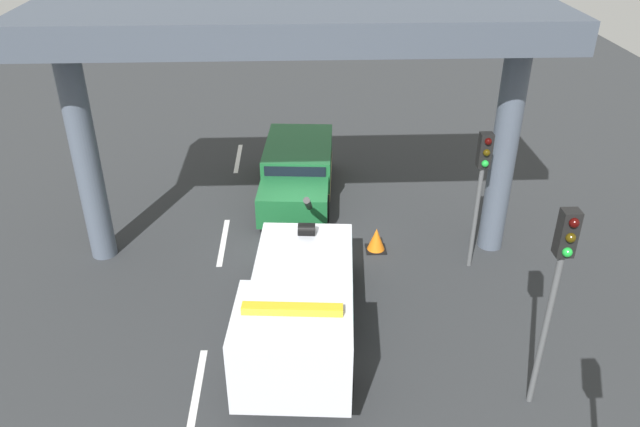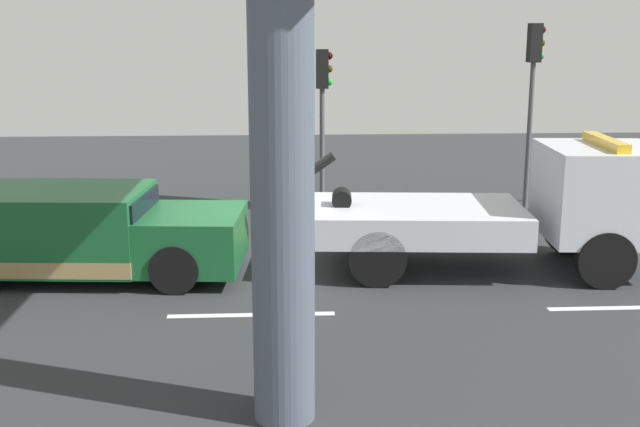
# 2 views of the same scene
# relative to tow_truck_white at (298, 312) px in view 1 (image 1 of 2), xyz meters

# --- Properties ---
(ground_plane) EXTENTS (60.00, 40.00, 0.10)m
(ground_plane) POSITION_rel_tow_truck_white_xyz_m (-4.91, 0.06, -1.25)
(ground_plane) COLOR #2D3033
(lane_stripe_west) EXTENTS (2.60, 0.16, 0.01)m
(lane_stripe_west) POSITION_rel_tow_truck_white_xyz_m (-10.91, -2.18, -1.20)
(lane_stripe_west) COLOR silver
(lane_stripe_west) RESTS_ON ground
(lane_stripe_mid) EXTENTS (2.60, 0.16, 0.01)m
(lane_stripe_mid) POSITION_rel_tow_truck_white_xyz_m (-4.91, -2.18, -1.20)
(lane_stripe_mid) COLOR silver
(lane_stripe_mid) RESTS_ON ground
(lane_stripe_east) EXTENTS (2.60, 0.16, 0.01)m
(lane_stripe_east) POSITION_rel_tow_truck_white_xyz_m (1.09, -2.18, -1.20)
(lane_stripe_east) COLOR silver
(lane_stripe_east) RESTS_ON ground
(tow_truck_white) EXTENTS (7.32, 2.84, 2.46)m
(tow_truck_white) POSITION_rel_tow_truck_white_xyz_m (0.00, 0.00, 0.00)
(tow_truck_white) COLOR silver
(tow_truck_white) RESTS_ON ground
(towed_van_green) EXTENTS (5.35, 2.56, 1.58)m
(towed_van_green) POSITION_rel_tow_truck_white_xyz_m (-8.00, 0.06, -0.42)
(towed_van_green) COLOR #195B2D
(towed_van_green) RESTS_ON ground
(overpass_structure) EXTENTS (3.60, 13.12, 6.78)m
(overpass_structure) POSITION_rel_tow_truck_white_xyz_m (-4.42, 0.06, 4.72)
(overpass_structure) COLOR #4C5666
(overpass_structure) RESTS_ON ground
(traffic_light_near) EXTENTS (0.39, 0.32, 3.92)m
(traffic_light_near) POSITION_rel_tow_truck_white_xyz_m (-3.39, 4.76, 1.67)
(traffic_light_near) COLOR #515456
(traffic_light_near) RESTS_ON ground
(traffic_light_far) EXTENTS (0.39, 0.32, 4.51)m
(traffic_light_far) POSITION_rel_tow_truck_white_xyz_m (1.61, 4.76, 2.08)
(traffic_light_far) COLOR #515456
(traffic_light_far) RESTS_ON ground
(traffic_cone_orange) EXTENTS (0.58, 0.58, 0.69)m
(traffic_cone_orange) POSITION_rel_tow_truck_white_xyz_m (-4.31, 2.27, -0.87)
(traffic_cone_orange) COLOR orange
(traffic_cone_orange) RESTS_ON ground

